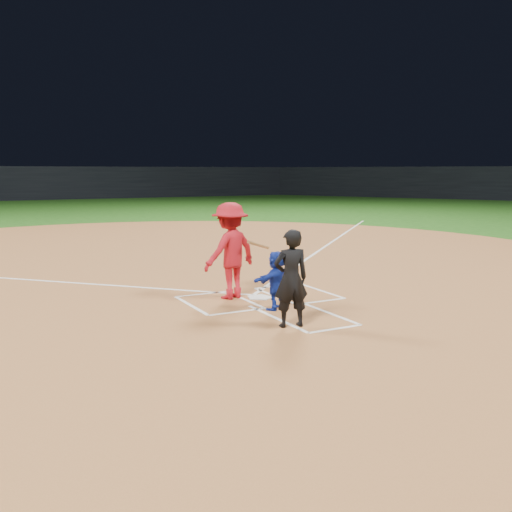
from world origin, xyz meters
name	(u,v)px	position (x,y,z in m)	size (l,w,h in m)	color
ground	(260,298)	(0.00, 0.00, 0.00)	(120.00, 120.00, 0.00)	#1B4C13
home_plate_dirt	(169,260)	(0.00, 6.00, 0.01)	(28.00, 28.00, 0.01)	#935930
stadium_wall_far	(24,183)	(0.00, 48.00, 1.60)	(80.00, 1.20, 3.20)	black
home_plate	(260,297)	(0.00, 0.00, 0.02)	(0.60, 0.60, 0.02)	silver
catcher	(276,280)	(-0.20, -1.06, 0.60)	(1.08, 0.35, 1.17)	#12289A
umpire	(291,278)	(-0.60, -2.29, 0.88)	(0.63, 0.41, 1.73)	black
chalk_markings	(177,263)	(0.00, 5.29, 0.01)	(28.35, 17.32, 0.01)	white
batter_at_plate	(230,251)	(-0.57, 0.28, 1.04)	(1.73, 1.14, 2.06)	#AF131E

